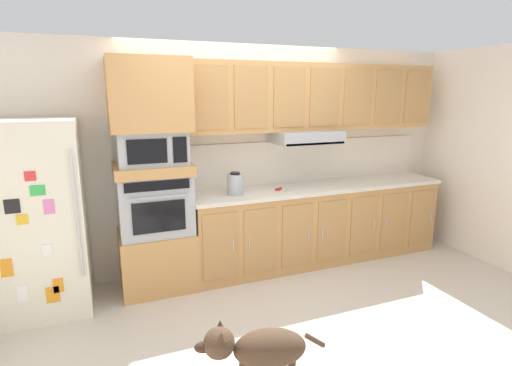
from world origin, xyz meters
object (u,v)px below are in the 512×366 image
(microwave, at_px, (151,147))
(built_in_oven, at_px, (155,203))
(screwdriver, at_px, (279,189))
(dog, at_px, (259,350))
(electric_kettle, at_px, (235,184))
(refrigerator, at_px, (39,218))

(microwave, bearing_deg, built_in_oven, 179.23)
(screwdriver, relative_size, dog, 0.20)
(built_in_oven, bearing_deg, screwdriver, -1.95)
(built_in_oven, distance_m, electric_kettle, 0.85)
(refrigerator, distance_m, electric_kettle, 1.87)
(microwave, bearing_deg, refrigerator, -176.20)
(screwdriver, bearing_deg, dog, -118.21)
(microwave, xyz_separation_m, screwdriver, (1.36, -0.05, -0.53))
(screwdriver, relative_size, electric_kettle, 0.69)
(dog, bearing_deg, refrigerator, -40.07)
(refrigerator, height_order, dog, refrigerator)
(dog, bearing_deg, electric_kettle, -91.38)
(screwdriver, xyz_separation_m, dog, (-1.00, -1.86, -0.53))
(built_in_oven, bearing_deg, electric_kettle, -3.23)
(refrigerator, distance_m, dog, 2.35)
(refrigerator, distance_m, built_in_oven, 1.02)
(built_in_oven, height_order, dog, built_in_oven)
(electric_kettle, bearing_deg, dog, -104.54)
(microwave, height_order, electric_kettle, microwave)
(refrigerator, height_order, electric_kettle, refrigerator)
(screwdriver, bearing_deg, electric_kettle, -179.88)
(screwdriver, bearing_deg, built_in_oven, 178.05)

